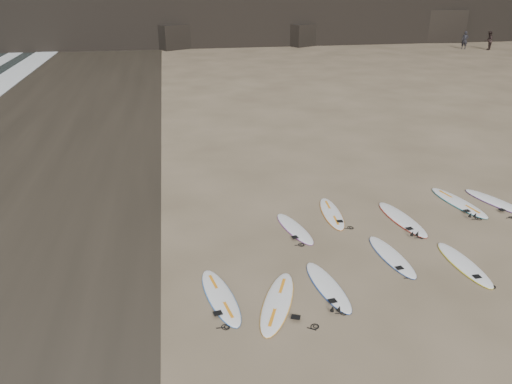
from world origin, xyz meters
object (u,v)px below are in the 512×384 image
surfboard_3 (464,264)px  surfboard_9 (496,202)px  surfboard_6 (332,213)px  surfboard_7 (402,219)px  surfboard_5 (295,228)px  surfboard_2 (392,256)px  surfboard_8 (459,202)px  surfboard_0 (277,302)px  surfboard_11 (220,296)px  surfboard_1 (328,286)px  person_a (465,40)px  person_b (489,41)px

surfboard_3 → surfboard_9: 4.89m
surfboard_6 → surfboard_7: surfboard_7 is taller
surfboard_5 → surfboard_9: surfboard_9 is taller
surfboard_2 → surfboard_6: (-0.83, 2.95, 0.00)m
surfboard_8 → surfboard_0: bearing=-159.3°
surfboard_2 → surfboard_8: bearing=32.2°
surfboard_7 → surfboard_11: 7.12m
surfboard_0 → surfboard_9: (8.83, 4.39, -0.00)m
surfboard_1 → surfboard_5: size_ratio=1.06×
surfboard_1 → surfboard_8: surfboard_8 is taller
surfboard_11 → surfboard_5: bearing=38.8°
surfboard_5 → surfboard_6: bearing=16.1°
person_a → person_b: 2.34m
surfboard_2 → surfboard_8: surfboard_8 is taller
surfboard_7 → person_a: (23.80, 36.41, 0.86)m
surfboard_3 → surfboard_7: size_ratio=0.91×
surfboard_8 → surfboard_11: 9.76m
surfboard_0 → person_b: bearing=74.4°
surfboard_6 → surfboard_7: size_ratio=0.91×
surfboard_7 → surfboard_11: bearing=-160.4°
surfboard_2 → person_a: size_ratio=1.33×
surfboard_2 → person_b: size_ratio=1.27×
person_b → person_a: bearing=-72.1°
surfboard_1 → surfboard_0: bearing=-170.3°
surfboard_1 → surfboard_2: 2.51m
surfboard_0 → surfboard_7: same height
surfboard_5 → surfboard_7: surfboard_7 is taller
surfboard_8 → surfboard_11: size_ratio=1.06×
surfboard_0 → surfboard_1: (1.43, 0.45, -0.00)m
surfboard_1 → person_b: (29.48, 38.70, 0.91)m
surfboard_2 → surfboard_9: bearing=22.6°
surfboard_3 → surfboard_6: same height
surfboard_2 → surfboard_7: bearing=52.6°
surfboard_5 → surfboard_8: (6.16, 0.90, 0.01)m
surfboard_6 → person_b: (28.07, 34.62, 0.91)m
surfboard_6 → surfboard_11: bearing=-131.6°
surfboard_0 → surfboard_3: (5.48, 0.84, -0.00)m
surfboard_2 → surfboard_11: 5.14m
surfboard_5 → person_a: size_ratio=1.25×
surfboard_11 → person_b: 50.37m
surfboard_6 → surfboard_9: surfboard_9 is taller
surfboard_6 → person_b: 44.57m
surfboard_7 → surfboard_8: 2.67m
surfboard_1 → surfboard_9: 8.39m
surfboard_1 → surfboard_5: bearing=83.6°
surfboard_6 → surfboard_8: 4.66m
surfboard_1 → person_a: 48.21m
surfboard_1 → surfboard_7: bearing=34.8°
person_a → surfboard_9: bearing=-71.8°
surfboard_2 → surfboard_3: 1.95m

